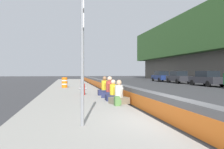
{
  "coord_description": "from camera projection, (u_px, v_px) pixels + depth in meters",
  "views": [
    {
      "loc": [
        -6.28,
        3.09,
        1.6
      ],
      "look_at": [
        7.88,
        0.29,
        1.43
      ],
      "focal_mm": 36.25,
      "sensor_mm": 36.0,
      "label": 1
    }
  ],
  "objects": [
    {
      "name": "ground_plane",
      "position": [
        172.0,
        125.0,
        6.77
      ],
      "size": [
        160.0,
        160.0,
        0.0
      ],
      "primitive_type": "plane",
      "color": "#353538",
      "rests_on": "ground"
    },
    {
      "name": "parked_car_fourth",
      "position": [
        207.0,
        78.0,
        25.39
      ],
      "size": [
        4.56,
        2.07,
        1.71
      ],
      "color": "#28282D",
      "rests_on": "ground_plane"
    },
    {
      "name": "seated_person_middle",
      "position": [
        113.0,
        94.0,
        11.49
      ],
      "size": [
        0.68,
        0.77,
        1.06
      ],
      "color": "#23284C",
      "rests_on": "sidewalk_strip"
    },
    {
      "name": "seated_person_foreground",
      "position": [
        119.0,
        96.0,
        10.35
      ],
      "size": [
        0.85,
        0.93,
        1.09
      ],
      "color": "#706651",
      "rests_on": "sidewalk_strip"
    },
    {
      "name": "seated_person_rear",
      "position": [
        110.0,
        91.0,
        12.86
      ],
      "size": [
        0.95,
        1.04,
        1.2
      ],
      "color": "#23284C",
      "rests_on": "sidewalk_strip"
    },
    {
      "name": "construction_barrel",
      "position": [
        65.0,
        82.0,
        20.8
      ],
      "size": [
        0.54,
        0.54,
        0.95
      ],
      "color": "orange",
      "rests_on": "sidewalk_strip"
    },
    {
      "name": "jersey_barrier",
      "position": [
        172.0,
        111.0,
        6.77
      ],
      "size": [
        76.0,
        0.45,
        0.85
      ],
      "color": "#545456",
      "rests_on": "ground_plane"
    },
    {
      "name": "seated_person_far",
      "position": [
        105.0,
        89.0,
        14.23
      ],
      "size": [
        0.76,
        0.88,
        1.18
      ],
      "color": "#23284C",
      "rests_on": "sidewalk_strip"
    },
    {
      "name": "route_sign_post",
      "position": [
        82.0,
        49.0,
        6.06
      ],
      "size": [
        0.44,
        0.09,
        3.6
      ],
      "color": "gray",
      "rests_on": "sidewalk_strip"
    },
    {
      "name": "parked_car_midline",
      "position": [
        178.0,
        77.0,
        31.86
      ],
      "size": [
        4.55,
        2.04,
        1.71
      ],
      "color": "#28282D",
      "rests_on": "ground_plane"
    },
    {
      "name": "backpack",
      "position": [
        117.0,
        101.0,
        9.74
      ],
      "size": [
        0.32,
        0.28,
        0.4
      ],
      "color": "#4C7A3D",
      "rests_on": "sidewalk_strip"
    },
    {
      "name": "sidewalk_strip",
      "position": [
        84.0,
        127.0,
        6.26
      ],
      "size": [
        80.0,
        4.4,
        0.14
      ],
      "primitive_type": "cube",
      "color": "gray",
      "rests_on": "ground_plane"
    },
    {
      "name": "fire_hydrant",
      "position": [
        83.0,
        88.0,
        14.28
      ],
      "size": [
        0.26,
        0.46,
        0.88
      ],
      "color": "red",
      "rests_on": "sidewalk_strip"
    },
    {
      "name": "parked_car_far",
      "position": [
        161.0,
        76.0,
        37.37
      ],
      "size": [
        4.55,
        2.06,
        1.71
      ],
      "color": "navy",
      "rests_on": "ground_plane"
    }
  ]
}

